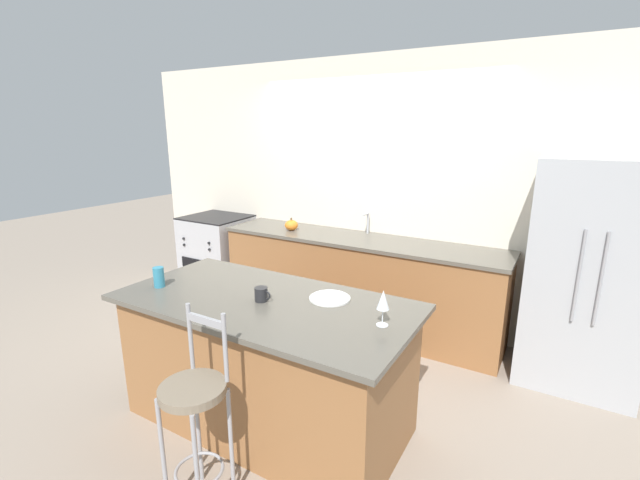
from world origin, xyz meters
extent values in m
plane|color=gray|center=(0.00, 0.00, 0.00)|extent=(18.00, 18.00, 0.00)
cube|color=beige|center=(0.00, 0.70, 1.35)|extent=(6.00, 0.07, 2.70)
cube|color=#936038|center=(0.00, 0.38, 0.45)|extent=(2.88, 0.64, 0.90)
cube|color=#5B564C|center=(0.00, 0.38, 0.92)|extent=(2.91, 0.68, 0.03)
cube|color=black|center=(0.00, 0.38, 0.93)|extent=(0.56, 0.35, 0.01)
cylinder|color=#ADAFB5|center=(0.00, 0.59, 1.05)|extent=(0.02, 0.02, 0.22)
cylinder|color=#ADAFB5|center=(0.00, 0.53, 1.15)|extent=(0.02, 0.12, 0.02)
cube|color=#936038|center=(0.13, -1.33, 0.44)|extent=(1.87, 0.87, 0.88)
cube|color=#5B564C|center=(0.13, -1.33, 0.90)|extent=(1.99, 0.99, 0.03)
cube|color=#ADAFB5|center=(1.96, 0.34, 0.90)|extent=(0.84, 0.67, 1.79)
cylinder|color=#939399|center=(1.89, -0.01, 0.99)|extent=(0.02, 0.02, 0.68)
cylinder|color=#939399|center=(2.03, -0.01, 0.99)|extent=(0.02, 0.02, 0.68)
cube|color=#B7B7BC|center=(-1.89, 0.34, 0.48)|extent=(0.72, 0.67, 0.95)
cube|color=black|center=(-1.89, 0.00, 0.36)|extent=(0.52, 0.01, 0.30)
cube|color=black|center=(-1.89, 0.34, 0.96)|extent=(0.72, 0.67, 0.02)
cylinder|color=black|center=(-2.09, -0.01, 0.74)|extent=(0.03, 0.02, 0.03)
cylinder|color=black|center=(-1.68, -0.01, 0.74)|extent=(0.03, 0.02, 0.03)
cylinder|color=black|center=(-2.09, -0.01, 0.67)|extent=(0.03, 0.02, 0.03)
cylinder|color=black|center=(-1.68, -0.01, 0.67)|extent=(0.03, 0.02, 0.03)
cylinder|color=#99999E|center=(0.11, -2.20, 0.34)|extent=(0.02, 0.02, 0.69)
cylinder|color=#99999E|center=(0.36, -2.20, 0.34)|extent=(0.02, 0.02, 0.69)
cylinder|color=#99999E|center=(0.11, -1.95, 0.34)|extent=(0.02, 0.02, 0.69)
cylinder|color=#99999E|center=(0.36, -1.95, 0.34)|extent=(0.02, 0.02, 0.69)
torus|color=#99999E|center=(0.23, -2.07, 0.22)|extent=(0.26, 0.26, 0.02)
cylinder|color=#7F705B|center=(0.23, -2.07, 0.71)|extent=(0.34, 0.34, 0.04)
cylinder|color=#99999E|center=(0.11, -1.95, 0.92)|extent=(0.02, 0.02, 0.38)
cylinder|color=#99999E|center=(0.36, -1.95, 0.92)|extent=(0.02, 0.02, 0.38)
cube|color=#99999E|center=(0.23, -1.95, 1.04)|extent=(0.25, 0.02, 0.04)
cylinder|color=white|center=(0.49, -1.11, 0.92)|extent=(0.27, 0.27, 0.01)
torus|color=white|center=(0.49, -1.11, 0.93)|extent=(0.26, 0.26, 0.01)
cylinder|color=white|center=(0.94, -1.29, 0.92)|extent=(0.07, 0.07, 0.00)
cylinder|color=white|center=(0.94, -1.29, 0.97)|extent=(0.01, 0.01, 0.10)
cone|color=white|center=(0.94, -1.29, 1.07)|extent=(0.07, 0.07, 0.11)
cylinder|color=#232326|center=(0.12, -1.36, 0.96)|extent=(0.08, 0.08, 0.09)
torus|color=#232326|center=(0.17, -1.36, 0.96)|extent=(0.06, 0.01, 0.06)
cylinder|color=teal|center=(-0.65, -1.52, 0.99)|extent=(0.07, 0.07, 0.14)
ellipsoid|color=orange|center=(-0.76, 0.30, 0.99)|extent=(0.14, 0.14, 0.11)
cylinder|color=brown|center=(-0.76, 0.30, 1.06)|extent=(0.02, 0.02, 0.02)
camera|label=1|loc=(1.76, -3.39, 2.00)|focal=24.00mm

